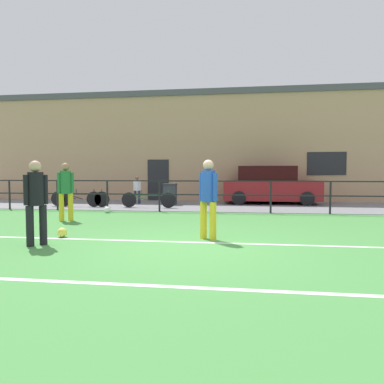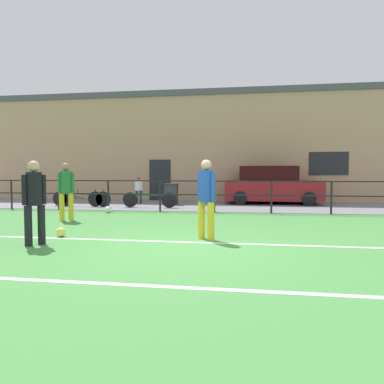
% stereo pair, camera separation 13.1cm
% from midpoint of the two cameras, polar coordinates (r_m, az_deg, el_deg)
% --- Properties ---
extents(ground, '(60.00, 44.00, 0.04)m').
position_cam_midpoint_polar(ground, '(6.84, -1.10, -9.03)').
color(ground, '#478C42').
extents(field_line_touchline, '(36.00, 0.11, 0.00)m').
position_cam_midpoint_polar(field_line_touchline, '(7.28, -0.51, -8.11)').
color(field_line_touchline, white).
rests_on(field_line_touchline, ground).
extents(field_line_hash, '(36.00, 0.11, 0.00)m').
position_cam_midpoint_polar(field_line_hash, '(4.59, -6.03, -14.87)').
color(field_line_hash, white).
rests_on(field_line_hash, ground).
extents(pavement_strip, '(48.00, 5.00, 0.02)m').
position_cam_midpoint_polar(pavement_strip, '(15.20, 4.05, -2.23)').
color(pavement_strip, slate).
rests_on(pavement_strip, ground).
extents(perimeter_fence, '(36.07, 0.07, 1.15)m').
position_cam_midpoint_polar(perimeter_fence, '(12.66, 3.25, 0.05)').
color(perimeter_fence, black).
rests_on(perimeter_fence, ground).
extents(clubhouse_facade, '(28.00, 2.56, 5.59)m').
position_cam_midpoint_polar(clubhouse_facade, '(18.88, 4.89, 7.29)').
color(clubhouse_facade, tan).
rests_on(clubhouse_facade, ground).
extents(player_goalkeeper, '(0.34, 0.36, 1.66)m').
position_cam_midpoint_polar(player_goalkeeper, '(7.51, -24.33, -0.82)').
color(player_goalkeeper, black).
rests_on(player_goalkeeper, ground).
extents(player_striker, '(0.41, 0.30, 1.70)m').
position_cam_midpoint_polar(player_striker, '(7.51, 2.13, -0.36)').
color(player_striker, gold).
rests_on(player_striker, ground).
extents(player_winger, '(0.43, 0.30, 1.71)m').
position_cam_midpoint_polar(player_winger, '(11.08, -20.03, 0.61)').
color(player_winger, gold).
rests_on(player_winger, ground).
extents(soccer_ball_match, '(0.21, 0.21, 0.21)m').
position_cam_midpoint_polar(soccer_ball_match, '(8.36, -20.66, -6.13)').
color(soccer_ball_match, '#E5E04C').
rests_on(soccer_ball_match, ground).
extents(soccer_ball_spare, '(0.23, 0.23, 0.23)m').
position_cam_midpoint_polar(soccer_ball_spare, '(12.92, -13.80, -2.79)').
color(soccer_ball_spare, white).
rests_on(soccer_ball_spare, ground).
extents(spectator_child, '(0.34, 0.22, 1.24)m').
position_cam_midpoint_polar(spectator_child, '(16.34, -9.08, 0.62)').
color(spectator_child, '#232D4C').
rests_on(spectator_child, pavement_strip).
extents(parked_car_red, '(4.27, 1.96, 1.71)m').
position_cam_midpoint_polar(parked_car_red, '(16.54, 12.22, 0.96)').
color(parked_car_red, maroon).
rests_on(parked_car_red, pavement_strip).
extents(bicycle_parked_0, '(2.25, 0.04, 0.71)m').
position_cam_midpoint_polar(bicycle_parked_0, '(14.36, -7.32, -1.24)').
color(bicycle_parked_0, black).
rests_on(bicycle_parked_0, pavement_strip).
extents(bicycle_parked_1, '(2.21, 0.04, 0.73)m').
position_cam_midpoint_polar(bicycle_parked_1, '(15.47, -18.46, -1.02)').
color(bicycle_parked_1, black).
rests_on(bicycle_parked_1, pavement_strip).
extents(bicycle_parked_2, '(2.29, 0.04, 0.74)m').
position_cam_midpoint_polar(bicycle_parked_2, '(15.34, -17.44, -1.03)').
color(bicycle_parked_2, black).
rests_on(bicycle_parked_2, pavement_strip).
extents(trash_bin_0, '(0.57, 0.48, 0.94)m').
position_cam_midpoint_polar(trash_bin_0, '(15.61, -3.81, -0.32)').
color(trash_bin_0, '#33383D').
rests_on(trash_bin_0, pavement_strip).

